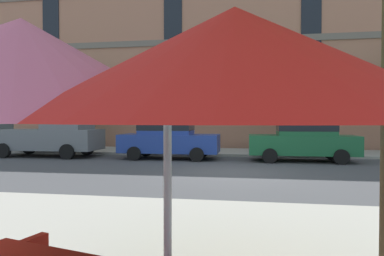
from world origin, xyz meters
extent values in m
plane|color=#424244|center=(0.00, 0.00, 0.00)|extent=(120.00, 120.00, 0.00)
cube|color=#9E998E|center=(0.00, 6.80, 0.06)|extent=(56.00, 3.60, 0.12)
cube|color=#A87056|center=(0.00, 15.00, 6.40)|extent=(47.73, 12.00, 12.80)
cube|color=#6B6056|center=(0.00, 8.96, 3.20)|extent=(46.78, 0.08, 0.36)
cube|color=#6B6056|center=(0.00, 8.96, 6.40)|extent=(46.78, 0.08, 0.36)
cube|color=black|center=(-11.93, 8.97, 6.80)|extent=(1.10, 0.06, 11.60)
cube|color=black|center=(-3.98, 8.97, 6.80)|extent=(1.10, 0.06, 11.60)
cube|color=black|center=(3.98, 8.97, 6.80)|extent=(1.10, 0.06, 11.60)
cube|color=slate|center=(-8.98, 3.70, 0.82)|extent=(5.10, 1.90, 0.96)
cube|color=slate|center=(-7.88, 3.70, 1.75)|extent=(1.90, 1.75, 0.90)
cube|color=slate|center=(-11.45, 3.70, 1.48)|extent=(0.16, 1.75, 0.36)
cylinder|color=black|center=(-10.56, 2.75, 0.34)|extent=(0.68, 0.22, 0.68)
cylinder|color=black|center=(-10.56, 4.65, 0.34)|extent=(0.68, 0.22, 0.68)
cylinder|color=black|center=(-7.40, 2.75, 0.34)|extent=(0.68, 0.22, 0.68)
cylinder|color=black|center=(-7.40, 4.65, 0.34)|extent=(0.68, 0.22, 0.68)
cube|color=navy|center=(-2.96, 3.70, 0.70)|extent=(4.40, 1.76, 0.80)
cube|color=navy|center=(-3.11, 3.70, 1.44)|extent=(2.30, 1.55, 0.68)
cube|color=black|center=(-3.11, 3.70, 1.44)|extent=(2.32, 1.57, 0.32)
cylinder|color=black|center=(-1.59, 4.58, 0.30)|extent=(0.60, 0.22, 0.60)
cylinder|color=black|center=(-1.59, 2.82, 0.30)|extent=(0.60, 0.22, 0.60)
cylinder|color=black|center=(-4.32, 4.58, 0.30)|extent=(0.60, 0.22, 0.60)
cylinder|color=black|center=(-4.32, 2.82, 0.30)|extent=(0.60, 0.22, 0.60)
cube|color=#195933|center=(2.75, 3.70, 0.70)|extent=(4.40, 1.76, 0.80)
cube|color=#195933|center=(2.90, 3.70, 1.44)|extent=(2.30, 1.55, 0.68)
cube|color=black|center=(2.90, 3.70, 1.44)|extent=(2.32, 1.57, 0.32)
cylinder|color=black|center=(1.39, 2.82, 0.30)|extent=(0.60, 0.22, 0.60)
cylinder|color=black|center=(1.39, 4.58, 0.30)|extent=(0.60, 0.22, 0.60)
cylinder|color=black|center=(4.12, 2.82, 0.30)|extent=(0.60, 0.22, 0.60)
cylinder|color=black|center=(4.12, 4.58, 0.30)|extent=(0.60, 0.22, 0.60)
cylinder|color=brown|center=(-9.87, 6.67, 1.07)|extent=(0.38, 0.38, 2.14)
sphere|color=#387F33|center=(-9.58, 6.64, 3.48)|extent=(2.72, 2.72, 2.72)
sphere|color=#387F33|center=(-10.15, 6.44, 2.96)|extent=(3.23, 3.23, 3.23)
sphere|color=#387F33|center=(-10.12, 6.73, 3.05)|extent=(2.46, 2.46, 2.46)
cylinder|color=#4C3823|center=(2.26, 7.23, 1.39)|extent=(0.34, 0.34, 2.78)
sphere|color=#2D702D|center=(2.32, 7.47, 4.40)|extent=(2.69, 2.69, 2.69)
sphere|color=#2D702D|center=(2.35, 7.44, 4.21)|extent=(3.00, 3.00, 3.00)
sphere|color=#2D702D|center=(2.09, 7.46, 4.05)|extent=(2.44, 2.44, 2.44)
sphere|color=#2D702D|center=(2.32, 7.17, 4.21)|extent=(2.16, 2.16, 2.16)
cylinder|color=silver|center=(-0.02, -9.00, 1.12)|extent=(0.06, 0.06, 2.24)
cone|color=#199EB2|center=(1.02, -9.00, 1.99)|extent=(1.82, 1.82, 0.51)
cone|color=yellow|center=(0.50, -8.10, 1.99)|extent=(1.82, 1.82, 0.51)
cone|color=green|center=(-0.54, -8.10, 1.99)|extent=(1.82, 1.82, 0.51)
cone|color=orange|center=(-1.06, -9.00, 1.99)|extent=(1.82, 1.82, 0.51)
cone|color=#E5668C|center=(-0.54, -9.90, 1.99)|extent=(1.82, 1.82, 0.51)
cone|color=red|center=(0.50, -9.90, 1.99)|extent=(1.82, 1.82, 0.51)
cone|color=#199EB2|center=(-0.02, -9.00, 2.03)|extent=(1.74, 1.74, 0.59)
camera|label=1|loc=(0.56, -11.44, 1.74)|focal=32.42mm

